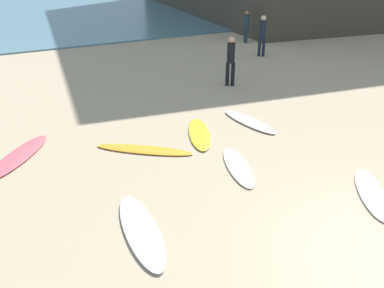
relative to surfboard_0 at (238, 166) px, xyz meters
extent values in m
cube|color=slate|center=(0.51, 34.67, 0.01)|extent=(120.00, 40.00, 0.08)
ellipsoid|color=#F7EDC1|center=(0.00, 0.00, 0.00)|extent=(1.14, 2.03, 0.07)
ellipsoid|color=orange|center=(-1.53, 1.85, 0.00)|extent=(2.20, 1.96, 0.06)
ellipsoid|color=white|center=(1.74, -2.26, 0.00)|extent=(1.65, 1.94, 0.07)
ellipsoid|color=white|center=(-2.85, -1.13, 0.01)|extent=(0.92, 2.39, 0.09)
ellipsoid|color=yellow|center=(0.14, 2.02, 0.01)|extent=(1.39, 2.19, 0.08)
ellipsoid|color=#D7525E|center=(-4.32, 2.96, 0.00)|extent=(2.01, 2.29, 0.08)
ellipsoid|color=silver|center=(1.83, 2.08, 0.01)|extent=(0.69, 2.17, 0.09)
cylinder|color=black|center=(3.27, 5.43, 0.39)|extent=(0.14, 0.14, 0.85)
cylinder|color=black|center=(3.45, 5.34, 0.39)|extent=(0.14, 0.14, 0.85)
cylinder|color=black|center=(3.36, 5.39, 1.17)|extent=(0.38, 0.38, 0.71)
sphere|color=tan|center=(3.36, 5.39, 1.64)|extent=(0.23, 0.23, 0.23)
cylinder|color=#1E3342|center=(8.44, 11.43, 0.36)|extent=(0.14, 0.14, 0.79)
cylinder|color=#1E3342|center=(8.50, 11.62, 0.36)|extent=(0.14, 0.14, 0.79)
cylinder|color=#1E3342|center=(8.47, 11.53, 1.08)|extent=(0.35, 0.35, 0.65)
sphere|color=#9E7051|center=(8.47, 11.53, 1.51)|extent=(0.21, 0.21, 0.21)
cylinder|color=#191E33|center=(7.16, 8.61, 0.41)|extent=(0.14, 0.14, 0.88)
cylinder|color=#191E33|center=(7.33, 8.51, 0.41)|extent=(0.14, 0.14, 0.88)
cylinder|color=#191E33|center=(7.24, 8.56, 1.22)|extent=(0.39, 0.39, 0.74)
sphere|color=beige|center=(7.24, 8.56, 1.71)|extent=(0.24, 0.24, 0.24)
camera|label=1|loc=(-4.88, -6.67, 4.44)|focal=38.13mm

